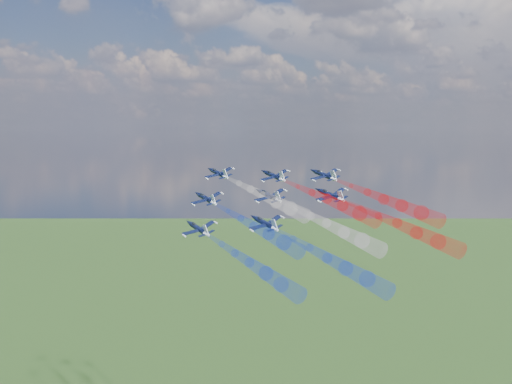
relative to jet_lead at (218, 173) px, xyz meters
The scene contains 16 objects.
jet_lead is the anchor object (origin of this frame).
trail_lead 25.17m from the jet_lead, 17.08° to the right, with size 4.28×39.00×4.28m, color white, non-canonical shape.
jet_inner_left 17.44m from the jet_lead, 61.67° to the right, with size 10.26×12.83×3.42m, color black, non-canonical shape.
trail_inner_left 39.64m from the jet_lead, 34.55° to the right, with size 4.28×39.00×4.28m, color blue, non-canonical shape.
jet_inner_right 18.73m from the jet_lead, 16.99° to the left, with size 10.26×12.83×3.42m, color black, non-canonical shape.
trail_inner_right 41.87m from the jet_lead, ahead, with size 4.28×39.00×4.28m, color red, non-canonical shape.
jet_outer_left 34.28m from the jet_lead, 58.68° to the right, with size 10.26×12.83×3.42m, color black, non-canonical shape.
trail_outer_left 55.76m from the jet_lead, 40.63° to the right, with size 4.28×39.00×4.28m, color blue, non-canonical shape.
jet_center_third 27.30m from the jet_lead, 16.14° to the right, with size 10.26×12.83×3.42m, color black, non-canonical shape.
trail_center_third 52.46m from the jet_lead, 16.59° to the right, with size 4.28×39.00×4.28m, color white, non-canonical shape.
jet_outer_right 34.25m from the jet_lead, 20.44° to the left, with size 10.26×12.83×3.42m, color black, non-canonical shape.
trail_outer_right 56.07m from the jet_lead, ahead, with size 4.28×39.00×4.28m, color red, non-canonical shape.
jet_rear_left 40.92m from the jet_lead, 30.81° to the right, with size 10.26×12.83×3.42m, color black, non-canonical shape.
trail_rear_left 65.64m from the jet_lead, 25.54° to the right, with size 4.28×39.00×4.28m, color blue, non-canonical shape.
jet_rear_right 41.71m from the jet_lead, ahead, with size 10.26×12.83×3.42m, color black, non-canonical shape.
trail_rear_right 66.11m from the jet_lead, ahead, with size 4.28×39.00×4.28m, color red, non-canonical shape.
Camera 1 is at (92.32, -137.23, 144.43)m, focal length 43.77 mm.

